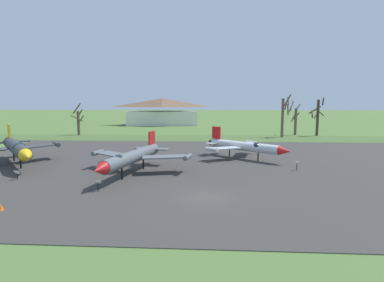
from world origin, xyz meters
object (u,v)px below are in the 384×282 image
at_px(info_placard_front_left, 17,174).
at_px(info_placard_rear_center, 98,185).
at_px(info_placard_front_right, 297,165).
at_px(traffic_cone, 1,207).
at_px(visitor_building, 162,112).
at_px(jet_fighter_rear_center, 133,157).
at_px(jet_fighter_front_right, 244,146).
at_px(jet_fighter_front_left, 17,148).

height_order(info_placard_front_left, info_placard_rear_center, info_placard_rear_center).
height_order(info_placard_front_right, info_placard_rear_center, info_placard_front_right).
bearing_deg(info_placard_front_right, traffic_cone, -149.82).
bearing_deg(visitor_building, info_placard_rear_center, -85.00).
bearing_deg(traffic_cone, info_placard_front_left, 117.08).
distance_m(info_placard_rear_center, traffic_cone, 7.25).
xyz_separation_m(jet_fighter_rear_center, traffic_cone, (-6.64, -11.54, -1.66)).
bearing_deg(visitor_building, jet_fighter_front_right, -71.32).
distance_m(jet_fighter_front_left, info_placard_rear_center, 17.61).
xyz_separation_m(info_placard_front_right, info_placard_rear_center, (-19.65, -9.45, 0.01)).
bearing_deg(jet_fighter_rear_center, jet_fighter_front_right, 37.03).
xyz_separation_m(info_placard_front_left, info_placard_front_right, (29.21, 6.00, 0.01)).
relative_size(info_placard_front_left, info_placard_rear_center, 0.99).
bearing_deg(traffic_cone, jet_fighter_front_right, 47.36).
xyz_separation_m(info_placard_front_left, info_placard_rear_center, (9.56, -3.45, 0.02)).
xyz_separation_m(jet_fighter_front_right, info_placard_front_right, (5.20, -6.91, -1.16)).
relative_size(jet_fighter_front_left, info_placard_front_left, 13.64).
xyz_separation_m(jet_fighter_front_right, traffic_cone, (-19.68, -21.38, -1.50)).
height_order(jet_fighter_front_left, visitor_building, visitor_building).
bearing_deg(jet_fighter_rear_center, info_placard_front_right, 9.13).
height_order(jet_fighter_front_left, jet_fighter_front_right, jet_fighter_front_left).
bearing_deg(jet_fighter_front_right, jet_fighter_front_left, -168.29).
height_order(info_placard_front_right, traffic_cone, info_placard_front_right).
xyz_separation_m(visitor_building, traffic_cone, (1.75, -84.78, -4.27)).
bearing_deg(visitor_building, traffic_cone, -88.82).
distance_m(info_placard_front_left, info_placard_rear_center, 10.16).
relative_size(info_placard_front_right, jet_fighter_rear_center, 0.08).
bearing_deg(jet_fighter_front_right, jet_fighter_rear_center, -142.97).
height_order(jet_fighter_rear_center, traffic_cone, jet_fighter_rear_center).
height_order(info_placard_rear_center, traffic_cone, info_placard_rear_center).
bearing_deg(traffic_cone, visitor_building, 91.18).
relative_size(info_placard_rear_center, traffic_cone, 1.71).
bearing_deg(jet_fighter_front_left, info_placard_front_left, -56.97).
xyz_separation_m(info_placard_rear_center, visitor_building, (-6.98, 79.77, 3.92)).
height_order(info_placard_front_left, jet_fighter_front_right, jet_fighter_front_right).
distance_m(info_placard_front_left, jet_fighter_rear_center, 11.47).
distance_m(visitor_building, traffic_cone, 84.91).
height_order(jet_fighter_front_right, visitor_building, visitor_building).
xyz_separation_m(jet_fighter_front_left, jet_fighter_rear_center, (15.52, -3.92, -0.24)).
xyz_separation_m(jet_fighter_rear_center, visitor_building, (-8.39, 73.25, 2.61)).
relative_size(jet_fighter_rear_center, info_placard_rear_center, 13.69).
bearing_deg(jet_fighter_rear_center, info_placard_rear_center, -102.24).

